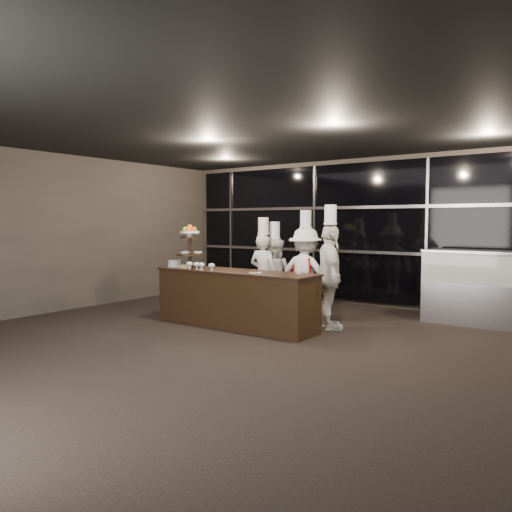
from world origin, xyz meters
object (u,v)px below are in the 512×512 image
Objects in this scene: display_stand at (190,243)px; layer_cake at (176,264)px; chef_a at (263,273)px; chef_b at (275,275)px; chef_c at (305,274)px; buffet_counter at (235,298)px; display_case at (474,283)px; chef_d at (330,276)px.

display_stand is 2.48× the size of layer_cake.
display_stand is 1.45m from chef_a.
chef_c is (0.76, -0.18, 0.09)m from chef_b.
chef_c is at bearing 33.75° from display_stand.
chef_a is (-0.21, 1.08, 0.31)m from buffet_counter.
chef_c is at bearing 30.58° from layer_cake.
layer_cake is at bearing -149.66° from display_case.
buffet_counter is 1.15m from chef_a.
chef_c is at bearing 59.20° from buffet_counter.
chef_a reaches higher than display_case.
display_case is 0.82× the size of chef_c.
display_case is at bearing 30.34° from layer_cake.
display_case is 3.59m from chef_a.
layer_cake is at bearing -170.62° from display_stand.
chef_c reaches higher than chef_a.
display_stand is at bearing -162.85° from chef_d.
chef_c is at bearing 1.92° from chef_a.
layer_cake is (-0.30, -0.05, -0.37)m from display_stand.
display_stand is 0.39× the size of chef_c.
chef_a is at bearing 100.75° from buffet_counter.
display_case is at bearing 45.83° from chef_d.
chef_d is (1.44, -0.57, 0.13)m from chef_b.
chef_c is (0.66, 1.11, 0.35)m from buffet_counter.
chef_a reaches higher than buffet_counter.
chef_a reaches higher than layer_cake.
chef_d is (2.64, 0.77, -0.12)m from layer_cake.
display_stand reaches higher than buffet_counter.
chef_c is 0.78m from chef_d.
display_case is 0.91× the size of chef_b.
display_stand is 2.07m from chef_c.
display_case reaches higher than buffet_counter.
buffet_counter is 1.82× the size of display_case.
display_case is 0.79× the size of chef_d.
display_stand is 2.49m from chef_d.
chef_a is 1.05× the size of chef_b.
display_case is 2.51m from chef_d.
display_stand is 0.42× the size of chef_a.
buffet_counter is 3.98m from display_case.
chef_d is (2.34, 0.72, -0.48)m from display_stand.
chef_d reaches higher than buffet_counter.
chef_a is 0.94× the size of chef_c.
chef_a is at bearing -117.11° from chef_b.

